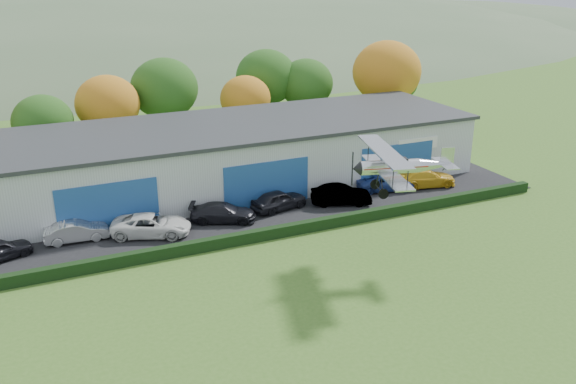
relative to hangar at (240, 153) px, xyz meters
name	(u,v)px	position (x,y,z in m)	size (l,w,h in m)	color
apron	(248,214)	(-2.00, -6.98, -2.63)	(48.00, 9.00, 0.05)	black
hedge	(272,233)	(-2.00, -11.78, -2.26)	(46.00, 0.60, 0.80)	black
hangar	(240,153)	(0.00, 0.00, 0.00)	(40.60, 12.60, 5.30)	#B2B7BC
tree_belt	(156,96)	(-4.15, 12.64, 2.95)	(75.70, 13.22, 10.12)	#3D2614
distant_hills	(51,99)	(-9.38, 112.02, -15.70)	(430.00, 196.00, 56.00)	#4C6642
car_0	(0,250)	(-19.16, -7.76, -1.93)	(1.59, 3.95, 1.34)	black
car_1	(76,231)	(-14.36, -6.79, -1.90)	(1.49, 4.27, 1.41)	silver
car_2	(151,225)	(-9.50, -7.97, -1.85)	(2.51, 5.45, 1.51)	silver
car_3	(223,212)	(-4.17, -7.68, -1.91)	(1.96, 4.82, 1.40)	black
car_4	(279,200)	(0.51, -7.18, -1.84)	(1.80, 4.48, 1.53)	black
car_5	(341,195)	(5.41, -8.21, -1.83)	(1.64, 4.71, 1.55)	gray
car_6	(385,182)	(10.41, -6.80, -1.91)	(2.31, 5.01, 1.39)	navy
car_7	(425,178)	(13.93, -7.46, -1.84)	(2.15, 5.30, 1.54)	gold
biplane	(399,165)	(3.86, -17.90, 3.71)	(6.53, 7.41, 2.76)	silver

